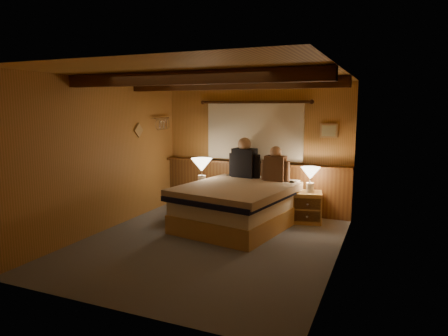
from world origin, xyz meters
The scene contains 19 objects.
floor centered at (0.00, 0.00, 0.00)m, with size 4.20×4.20×0.00m, color #575E67.
ceiling centered at (0.00, 0.00, 2.40)m, with size 4.20×4.20×0.00m, color #DAAD51.
wall_back centered at (0.00, 2.10, 1.20)m, with size 3.60×3.60×0.00m, color #BB7E43.
wall_left centered at (-1.80, 0.00, 1.20)m, with size 4.20×4.20×0.00m, color #BB7E43.
wall_right centered at (1.80, 0.00, 1.20)m, with size 4.20×4.20×0.00m, color #BB7E43.
wall_front centered at (0.00, -2.10, 1.20)m, with size 3.60×3.60×0.00m, color #BB7E43.
wainscot centered at (0.00, 2.04, 0.49)m, with size 3.60×0.23×0.94m.
curtain_window centered at (0.00, 2.03, 1.52)m, with size 2.18×0.09×1.11m.
ceiling_beams centered at (0.00, 0.15, 2.31)m, with size 3.60×1.65×0.16m.
coat_rail centered at (-1.72, 1.58, 1.67)m, with size 0.05×0.55×0.24m.
framed_print centered at (1.35, 2.08, 1.55)m, with size 0.30×0.04×0.25m.
bed centered at (0.10, 0.96, 0.36)m, with size 1.88×2.28×0.70m.
nightstand_left centered at (-0.79, 1.36, 0.27)m, with size 0.51×0.47×0.54m.
nightstand_right centered at (1.10, 1.64, 0.26)m, with size 0.56×0.52×0.53m.
lamp_left centered at (-0.78, 1.38, 0.89)m, with size 0.38×0.38×0.50m.
lamp_right centered at (1.14, 1.64, 0.83)m, with size 0.33×0.33×0.43m.
person_left centered at (-0.07, 1.71, 0.99)m, with size 0.61×0.29×0.75m.
person_right centered at (0.55, 1.57, 0.94)m, with size 0.52×0.23×0.63m.
duffel_bag centered at (-0.86, 0.82, 0.16)m, with size 0.57×0.44×0.37m.
Camera 1 is at (2.38, -5.03, 1.96)m, focal length 32.00 mm.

